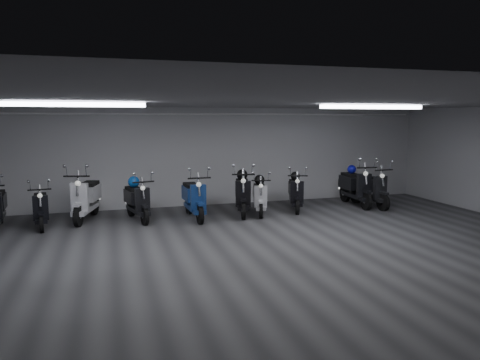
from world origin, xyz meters
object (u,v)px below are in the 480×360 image
object	(u,v)px
scooter_8	(356,181)
helmet_0	(259,180)
scooter_1	(40,202)
helmet_3	(352,169)
scooter_5	(242,188)
scooter_7	(296,187)
helmet_2	(295,176)
scooter_4	(194,192)
scooter_6	(260,192)
helmet_4	(134,182)
helmet_1	(242,175)
scooter_2	(86,191)
scooter_9	(370,183)
scooter_3	(137,195)

from	to	relation	value
scooter_8	helmet_0	xyz separation A→B (m)	(-2.93, -0.05, 0.15)
scooter_1	helmet_3	distance (m)	8.34
scooter_5	scooter_7	size ratio (longest dim) A/B	1.11
scooter_1	scooter_8	world-z (taller)	scooter_8
helmet_3	helmet_2	bearing A→B (deg)	-175.74
scooter_8	helmet_0	size ratio (longest dim) A/B	7.15
scooter_4	scooter_6	size ratio (longest dim) A/B	1.15
scooter_8	helmet_4	world-z (taller)	scooter_8
helmet_1	helmet_0	bearing A→B (deg)	-14.72
scooter_2	helmet_3	bearing A→B (deg)	14.21
scooter_7	scooter_5	bearing A→B (deg)	-157.65
scooter_8	scooter_9	distance (m)	0.39
scooter_6	helmet_3	xyz separation A→B (m)	(3.01, 0.53, 0.43)
scooter_5	scooter_6	size ratio (longest dim) A/B	1.18
helmet_1	helmet_3	distance (m)	3.40
scooter_9	helmet_1	world-z (taller)	scooter_9
scooter_3	helmet_3	size ratio (longest dim) A/B	6.80
scooter_1	scooter_6	bearing A→B (deg)	-8.05
scooter_4	scooter_6	world-z (taller)	scooter_4
scooter_5	scooter_7	xyz separation A→B (m)	(1.55, 0.09, -0.07)
scooter_7	scooter_8	size ratio (longest dim) A/B	0.87
scooter_1	scooter_6	distance (m)	5.30
scooter_1	scooter_9	size ratio (longest dim) A/B	0.85
helmet_2	scooter_5	bearing A→B (deg)	-168.91
helmet_0	helmet_3	size ratio (longest dim) A/B	1.08
helmet_1	helmet_2	xyz separation A→B (m)	(1.56, 0.06, -0.10)
scooter_4	scooter_6	xyz separation A→B (m)	(1.76, 0.07, -0.09)
scooter_1	scooter_7	size ratio (longest dim) A/B	0.94
scooter_4	helmet_1	bearing A→B (deg)	13.84
helmet_3	scooter_8	bearing A→B (deg)	-94.15
scooter_7	helmet_1	size ratio (longest dim) A/B	5.87
scooter_3	scooter_9	xyz separation A→B (m)	(6.42, -0.13, 0.06)
helmet_3	scooter_4	bearing A→B (deg)	-172.80
scooter_2	scooter_4	xyz separation A→B (m)	(2.57, -0.57, -0.05)
scooter_1	scooter_2	bearing A→B (deg)	17.42
scooter_7	helmet_1	xyz separation A→B (m)	(-1.48, 0.16, 0.38)
scooter_5	scooter_3	bearing A→B (deg)	-166.48
scooter_4	helmet_2	distance (m)	2.98
scooter_4	helmet_0	size ratio (longest dim) A/B	6.73
scooter_5	helmet_1	xyz separation A→B (m)	(0.07, 0.25, 0.31)
scooter_1	helmet_1	xyz separation A→B (m)	(4.92, 0.28, 0.42)
scooter_1	scooter_3	bearing A→B (deg)	-5.27
scooter_5	scooter_2	bearing A→B (deg)	-171.49
scooter_2	scooter_8	size ratio (longest dim) A/B	1.01
scooter_3	helmet_0	bearing A→B (deg)	-11.69
scooter_6	scooter_8	xyz separation A→B (m)	(2.99, 0.26, 0.13)
scooter_1	helmet_3	world-z (taller)	scooter_1
scooter_2	helmet_3	world-z (taller)	scooter_2
helmet_0	helmet_3	world-z (taller)	helmet_3
scooter_6	helmet_2	size ratio (longest dim) A/B	6.31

